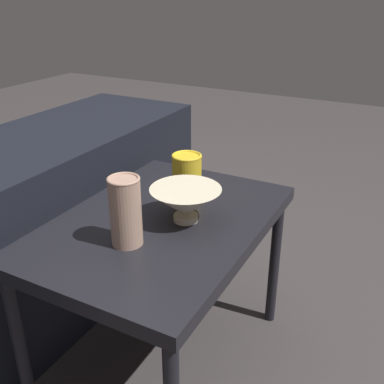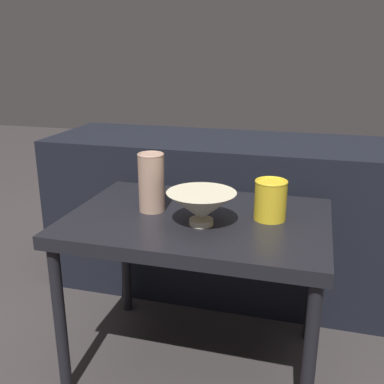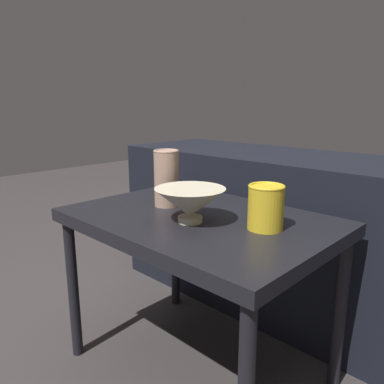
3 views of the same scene
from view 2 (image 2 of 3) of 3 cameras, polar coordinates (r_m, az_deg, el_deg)
name	(u,v)px [view 2 (image 2 of 3)]	position (r m, az deg, el deg)	size (l,w,h in m)	color
ground_plane	(197,362)	(1.65, 0.68, -20.72)	(8.00, 8.00, 0.00)	#383333
table	(198,232)	(1.40, 0.75, -5.14)	(0.79, 0.55, 0.54)	black
couch_backdrop	(231,215)	(1.97, 5.01, -2.89)	(1.56, 0.50, 0.66)	black
bowl	(201,206)	(1.30, 1.19, -1.81)	(0.20, 0.20, 0.10)	beige
vase_textured_left	(151,182)	(1.40, -5.17, 1.31)	(0.08, 0.08, 0.19)	tan
vase_colorful_right	(270,199)	(1.36, 9.94, -0.90)	(0.10, 0.10, 0.12)	gold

